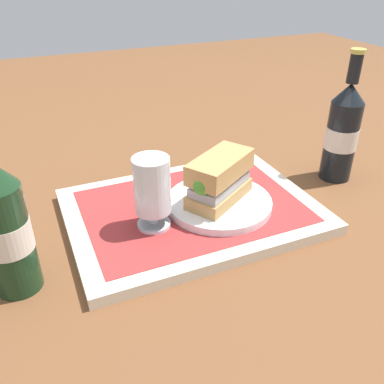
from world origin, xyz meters
TOP-DOWN VIEW (x-y plane):
  - ground_plane at (0.00, 0.00)m, footprint 3.00×3.00m
  - tray at (0.00, 0.00)m, footprint 0.44×0.32m
  - placemat at (0.00, 0.00)m, footprint 0.38×0.27m
  - plate at (-0.04, 0.02)m, footprint 0.19×0.19m
  - sandwich at (-0.04, 0.02)m, footprint 0.14×0.12m
  - beer_glass at (0.08, 0.03)m, footprint 0.06×0.06m
  - beer_bottle at (0.30, 0.07)m, footprint 0.07×0.07m
  - second_bottle at (-0.34, -0.02)m, footprint 0.07×0.07m

SIDE VIEW (x-z plane):
  - ground_plane at x=0.00m, z-range 0.00..0.00m
  - tray at x=0.00m, z-range 0.00..0.02m
  - placemat at x=0.00m, z-range 0.02..0.02m
  - plate at x=-0.04m, z-range 0.02..0.04m
  - sandwich at x=-0.04m, z-range 0.04..0.12m
  - beer_glass at x=0.08m, z-range 0.03..0.15m
  - beer_bottle at x=0.30m, z-range -0.03..0.24m
  - second_bottle at x=-0.34m, z-range -0.03..0.24m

